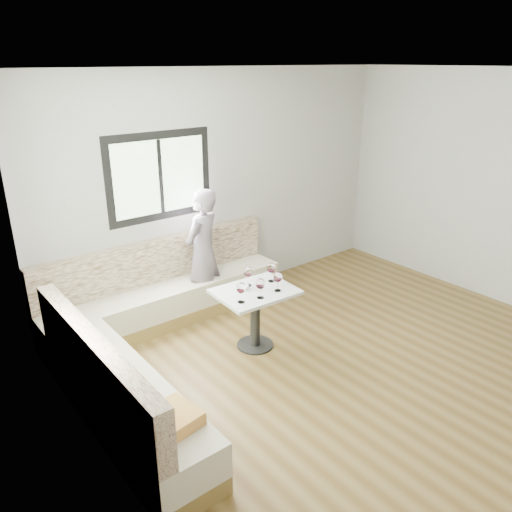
{
  "coord_description": "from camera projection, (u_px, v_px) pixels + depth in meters",
  "views": [
    {
      "loc": [
        -3.48,
        -2.49,
        2.87
      ],
      "look_at": [
        -0.51,
        1.25,
        0.98
      ],
      "focal_mm": 35.0,
      "sensor_mm": 36.0,
      "label": 1
    }
  ],
  "objects": [
    {
      "name": "wine_glass_b",
      "position": [
        260.0,
        284.0,
        4.91
      ],
      "size": [
        0.09,
        0.09,
        0.21
      ],
      "color": "white",
      "rests_on": "table"
    },
    {
      "name": "wine_glass_c",
      "position": [
        278.0,
        278.0,
        5.07
      ],
      "size": [
        0.09,
        0.09,
        0.21
      ],
      "color": "white",
      "rests_on": "table"
    },
    {
      "name": "olive_ramekin",
      "position": [
        244.0,
        287.0,
        5.15
      ],
      "size": [
        0.1,
        0.1,
        0.04
      ],
      "color": "white",
      "rests_on": "table"
    },
    {
      "name": "room",
      "position": [
        377.0,
        238.0,
        4.38
      ],
      "size": [
        5.01,
        5.01,
        2.81
      ],
      "color": "brown",
      "rests_on": "ground"
    },
    {
      "name": "person",
      "position": [
        203.0,
        252.0,
        5.87
      ],
      "size": [
        0.66,
        0.56,
        1.52
      ],
      "primitive_type": "imported",
      "rotation": [
        0.0,
        0.0,
        3.58
      ],
      "color": "slate",
      "rests_on": "ground"
    },
    {
      "name": "wine_glass_d",
      "position": [
        248.0,
        273.0,
        5.19
      ],
      "size": [
        0.09,
        0.09,
        0.21
      ],
      "color": "white",
      "rests_on": "table"
    },
    {
      "name": "table",
      "position": [
        255.0,
        305.0,
        5.19
      ],
      "size": [
        0.83,
        0.66,
        0.66
      ],
      "rotation": [
        0.0,
        0.0,
        -0.05
      ],
      "color": "black",
      "rests_on": "ground"
    },
    {
      "name": "banquette",
      "position": [
        150.0,
        330.0,
        5.03
      ],
      "size": [
        2.9,
        2.8,
        0.95
      ],
      "color": "olive",
      "rests_on": "ground"
    },
    {
      "name": "wine_glass_a",
      "position": [
        241.0,
        289.0,
        4.82
      ],
      "size": [
        0.09,
        0.09,
        0.21
      ],
      "color": "white",
      "rests_on": "table"
    },
    {
      "name": "wine_glass_e",
      "position": [
        271.0,
        269.0,
        5.28
      ],
      "size": [
        0.09,
        0.09,
        0.21
      ],
      "color": "white",
      "rests_on": "table"
    }
  ]
}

